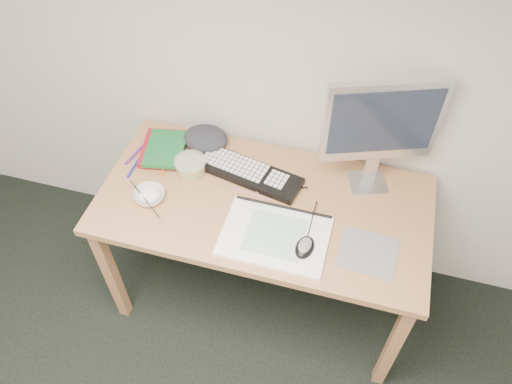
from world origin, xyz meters
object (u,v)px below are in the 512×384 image
(keyboard, at_px, (249,173))
(rice_bowl, at_px, (150,196))
(desk, at_px, (263,214))
(sketchpad, at_px, (275,236))
(monitor, at_px, (382,125))

(keyboard, xyz_separation_m, rice_bowl, (-0.37, -0.24, 0.01))
(desk, relative_size, sketchpad, 3.32)
(keyboard, bearing_deg, rice_bowl, -134.54)
(monitor, distance_m, rice_bowl, 0.99)
(keyboard, xyz_separation_m, monitor, (0.51, 0.10, 0.32))
(monitor, bearing_deg, keyboard, 170.24)
(keyboard, bearing_deg, monitor, 22.73)
(sketchpad, relative_size, monitor, 0.79)
(rice_bowl, bearing_deg, keyboard, 33.53)
(sketchpad, bearing_deg, keyboard, 123.24)
(sketchpad, distance_m, monitor, 0.60)
(monitor, bearing_deg, rice_bowl, -179.29)
(sketchpad, bearing_deg, rice_bowl, 175.31)
(desk, relative_size, monitor, 2.61)
(desk, distance_m, monitor, 0.63)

